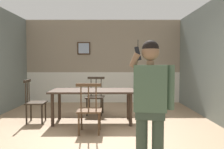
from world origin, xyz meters
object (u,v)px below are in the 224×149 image
object	(u,v)px
dining_table	(92,94)
chair_by_doorway	(89,109)
chair_near_window	(34,102)
chair_at_table_head	(95,96)
person_figure	(150,100)

from	to	relation	value
dining_table	chair_by_doorway	world-z (taller)	chair_by_doorway
dining_table	chair_near_window	bearing A→B (deg)	-179.41
dining_table	chair_at_table_head	bearing A→B (deg)	90.30
chair_by_doorway	person_figure	bearing A→B (deg)	-61.57
chair_near_window	chair_at_table_head	size ratio (longest dim) A/B	1.00
dining_table	chair_by_doorway	bearing A→B (deg)	-89.52
chair_near_window	chair_by_doorway	size ratio (longest dim) A/B	1.00
chair_at_table_head	person_figure	world-z (taller)	person_figure
person_figure	chair_near_window	bearing A→B (deg)	-39.43
chair_near_window	person_figure	size ratio (longest dim) A/B	0.60
chair_near_window	person_figure	bearing A→B (deg)	38.70
chair_at_table_head	person_figure	distance (m)	3.44
chair_near_window	person_figure	xyz separation A→B (m)	(2.21, -2.46, 0.44)
dining_table	chair_at_table_head	distance (m)	0.85
chair_at_table_head	chair_near_window	bearing A→B (deg)	36.84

